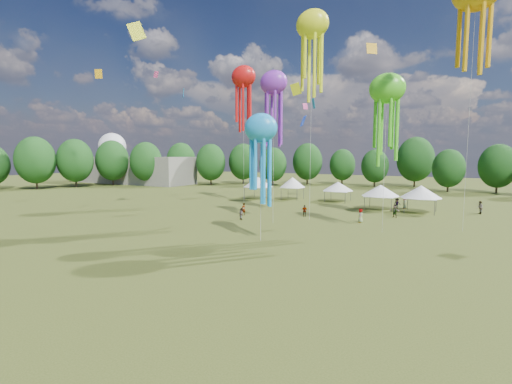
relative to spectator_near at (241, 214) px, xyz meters
The scene contains 8 objects.
ground 35.03m from the spectator_near, 73.79° to the right, with size 300.00×300.00×0.00m, color #384416.
spectator_near is the anchor object (origin of this frame).
spectators_far 22.10m from the spectator_near, 41.21° to the left, with size 30.36×19.20×1.92m.
festival_tents 22.17m from the spectator_near, 74.07° to the left, with size 35.21×12.40×4.35m.
show_kites 21.35m from the spectator_near, 23.47° to the left, with size 38.19×25.70×27.80m.
treeline 30.05m from the spectator_near, 78.43° to the left, with size 201.57×95.24×13.43m.
hangar 73.17m from the spectator_near, 148.34° to the left, with size 40.00×12.00×8.00m, color gray.
radome 90.40m from the spectator_near, 150.43° to the left, with size 9.00×9.00×16.00m.
Camera 1 is at (15.22, -7.40, 8.61)m, focal length 25.64 mm.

